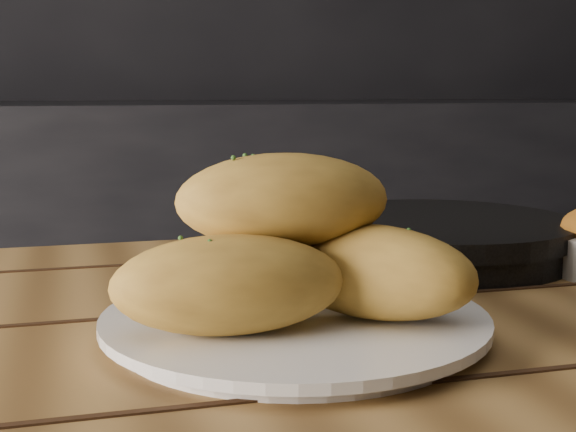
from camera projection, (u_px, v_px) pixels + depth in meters
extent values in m
cube|color=black|center=(97.00, 285.00, 2.00)|extent=(2.80, 0.60, 0.90)
cube|color=olive|center=(497.00, 350.00, 0.64)|extent=(1.58, 0.87, 0.04)
cylinder|color=silver|center=(295.00, 328.00, 0.61)|extent=(0.27, 0.27, 0.01)
cylinder|color=silver|center=(295.00, 318.00, 0.61)|extent=(0.30, 0.30, 0.01)
ellipsoid|color=#B78B32|center=(229.00, 285.00, 0.55)|extent=(0.17, 0.09, 0.07)
ellipsoid|color=#B78B32|center=(373.00, 272.00, 0.59)|extent=(0.17, 0.16, 0.07)
ellipsoid|color=#B78B32|center=(270.00, 253.00, 0.66)|extent=(0.11, 0.17, 0.07)
ellipsoid|color=#B78B32|center=(283.00, 200.00, 0.59)|extent=(0.16, 0.09, 0.07)
cylinder|color=black|center=(436.00, 245.00, 0.89)|extent=(0.29, 0.29, 0.03)
cylinder|color=black|center=(437.00, 227.00, 0.89)|extent=(0.30, 0.30, 0.02)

